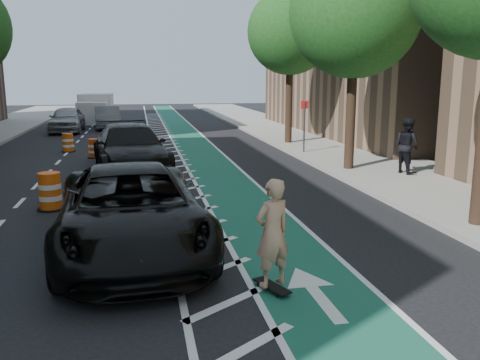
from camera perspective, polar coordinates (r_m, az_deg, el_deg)
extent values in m
plane|color=black|center=(10.75, -11.94, -7.85)|extent=(120.00, 120.00, 0.00)
cube|color=#17533E|center=(20.64, -3.31, 1.66)|extent=(2.00, 90.00, 0.01)
cube|color=silver|center=(20.50, -7.47, 1.51)|extent=(1.40, 90.00, 0.01)
cube|color=gray|center=(22.44, 13.37, 2.33)|extent=(5.00, 90.00, 0.15)
cube|color=gray|center=(21.55, 7.42, 2.19)|extent=(0.12, 90.00, 0.16)
cylinder|color=#382619|center=(19.75, 11.79, 7.41)|extent=(0.36, 0.36, 4.40)
sphere|color=#1D4517|center=(19.84, 12.24, 17.83)|extent=(4.20, 4.20, 4.20)
cylinder|color=#382619|center=(27.29, 5.23, 8.65)|extent=(0.36, 0.36, 4.40)
sphere|color=#1D4517|center=(27.35, 5.37, 16.20)|extent=(4.20, 4.20, 4.20)
cylinder|color=#4C4C4C|center=(23.46, 7.23, 5.71)|extent=(0.08, 0.08, 2.40)
cube|color=red|center=(23.38, 7.29, 8.39)|extent=(0.35, 0.02, 0.35)
cube|color=black|center=(8.66, 3.58, -11.78)|extent=(0.52, 0.83, 0.03)
cylinder|color=black|center=(8.84, 2.07, -11.70)|extent=(0.05, 0.07, 0.06)
cylinder|color=black|center=(8.93, 2.95, -11.47)|extent=(0.05, 0.07, 0.06)
cylinder|color=black|center=(8.45, 4.24, -12.88)|extent=(0.05, 0.07, 0.06)
cylinder|color=black|center=(8.54, 5.14, -12.61)|extent=(0.05, 0.07, 0.06)
imported|color=tan|center=(8.34, 3.66, -5.95)|extent=(0.78, 0.65, 1.81)
imported|color=black|center=(10.54, -12.13, -3.33)|extent=(3.26, 6.40, 1.73)
imported|color=black|center=(19.62, -12.22, 3.50)|extent=(3.30, 6.38, 1.77)
imported|color=#99999E|center=(35.19, -18.84, 6.48)|extent=(1.99, 4.93, 1.68)
imported|color=slate|center=(36.76, -14.68, 6.80)|extent=(2.06, 4.83, 1.55)
imported|color=black|center=(19.00, 18.25, 3.69)|extent=(0.96, 1.11, 1.97)
cube|color=silver|center=(43.08, -15.81, 7.82)|extent=(2.57, 3.64, 2.22)
cube|color=silver|center=(40.45, -16.21, 7.20)|extent=(2.28, 1.85, 1.67)
cylinder|color=black|center=(40.18, -17.67, 6.45)|extent=(0.30, 0.79, 0.78)
cylinder|color=black|center=(39.93, -14.81, 6.58)|extent=(0.30, 0.79, 0.78)
cylinder|color=black|center=(44.13, -16.92, 6.89)|extent=(0.30, 0.79, 0.78)
cylinder|color=black|center=(43.91, -14.32, 7.01)|extent=(0.30, 0.79, 0.78)
cylinder|color=#E7540C|center=(14.56, -20.55, -1.19)|extent=(0.58, 0.58, 1.01)
cylinder|color=silver|center=(14.60, -20.51, -1.83)|extent=(0.60, 0.60, 0.13)
cylinder|color=silver|center=(14.53, -20.59, -0.63)|extent=(0.60, 0.60, 0.13)
cylinder|color=black|center=(14.67, -20.42, -3.03)|extent=(0.74, 0.74, 0.04)
cylinder|color=#DF450B|center=(23.46, -16.07, 3.44)|extent=(0.49, 0.49, 0.84)
cylinder|color=silver|center=(23.48, -16.05, 3.10)|extent=(0.50, 0.50, 0.11)
cylinder|color=silver|center=(23.44, -16.09, 3.73)|extent=(0.50, 0.50, 0.11)
cylinder|color=black|center=(23.51, -16.02, 2.46)|extent=(0.62, 0.62, 0.04)
cylinder|color=#D7520B|center=(25.76, -18.76, 4.00)|extent=(0.51, 0.51, 0.88)
cylinder|color=silver|center=(25.77, -18.73, 3.67)|extent=(0.52, 0.52, 0.12)
cylinder|color=silver|center=(25.74, -18.77, 4.28)|extent=(0.52, 0.52, 0.12)
cylinder|color=black|center=(25.81, -18.70, 3.07)|extent=(0.65, 0.65, 0.04)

